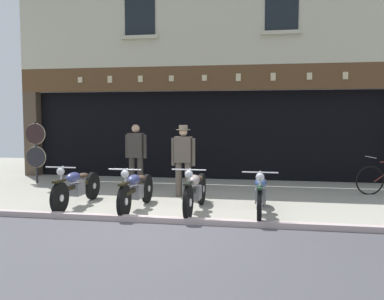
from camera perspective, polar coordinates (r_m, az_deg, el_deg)
The scene contains 10 objects.
ground at distance 6.39m, azimuth -6.00°, elevation -12.59°, with size 23.43×22.00×0.18m.
shop_facade at distance 13.95m, azimuth 2.94°, elevation 4.24°, with size 11.73×4.42×6.57m.
motorcycle_left at distance 8.90m, azimuth -15.55°, elevation -4.84°, with size 0.62×2.03×0.90m.
motorcycle_center_left at distance 8.31m, azimuth -7.69°, elevation -5.37°, with size 0.62×2.02×0.90m.
motorcycle_center at distance 8.07m, azimuth 0.45°, elevation -5.53°, with size 0.62×2.07×0.92m.
motorcycle_center_right at distance 7.96m, azimuth 9.40°, elevation -5.83°, with size 0.62×2.02×0.90m.
salesman_left at distance 10.48m, azimuth -7.70°, elevation -0.55°, with size 0.56×0.26×1.65m.
shopkeeper_center at distance 9.55m, azimuth -1.20°, elevation -1.03°, with size 0.56×0.32×1.65m.
tyre_sign_pole at distance 12.24m, azimuth -20.65°, elevation 0.47°, with size 0.59×0.06×1.71m.
advert_board_near at distance 12.28m, azimuth 13.08°, elevation 3.38°, with size 0.69×0.03×0.88m.
Camera 1 is at (1.68, -6.85, 1.85)m, focal length 38.85 mm.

